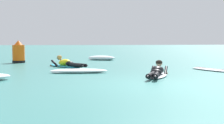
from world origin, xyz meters
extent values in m
plane|color=#387A75|center=(0.00, 10.00, 0.00)|extent=(120.00, 120.00, 0.00)
ellipsoid|color=silver|center=(0.60, 1.85, 0.04)|extent=(1.27, 2.00, 0.07)
ellipsoid|color=silver|center=(0.95, 2.69, 0.05)|extent=(0.27, 0.26, 0.06)
ellipsoid|color=black|center=(0.62, 1.90, 0.20)|extent=(0.65, 0.82, 0.35)
ellipsoid|color=black|center=(0.46, 1.51, 0.17)|extent=(0.42, 0.39, 0.20)
cylinder|color=black|center=(0.17, 1.03, 0.14)|extent=(0.48, 0.80, 0.14)
ellipsoid|color=black|center=(-0.01, 0.66, 0.14)|extent=(0.18, 0.24, 0.08)
cylinder|color=black|center=(0.32, 0.97, 0.14)|extent=(0.40, 0.82, 0.14)
ellipsoid|color=black|center=(0.19, 0.58, 0.14)|extent=(0.18, 0.24, 0.08)
cylinder|color=black|center=(0.57, 2.35, 0.12)|extent=(0.31, 0.58, 0.34)
sphere|color=tan|center=(0.71, 2.71, 0.02)|extent=(0.09, 0.09, 0.09)
cylinder|color=black|center=(0.97, 2.17, 0.12)|extent=(0.31, 0.58, 0.34)
sphere|color=tan|center=(1.10, 2.50, 0.02)|extent=(0.09, 0.09, 0.09)
sphere|color=tan|center=(0.78, 2.29, 0.38)|extent=(0.21, 0.21, 0.21)
ellipsoid|color=black|center=(0.77, 2.27, 0.41)|extent=(0.28, 0.27, 0.16)
ellipsoid|color=#2DB2D1|center=(-2.35, 5.83, 0.04)|extent=(1.65, 2.15, 0.07)
ellipsoid|color=#2DB2D1|center=(-2.92, 6.72, 0.05)|extent=(0.27, 0.27, 0.06)
ellipsoid|color=yellow|center=(-2.37, 5.87, 0.20)|extent=(0.73, 0.82, 0.35)
ellipsoid|color=black|center=(-2.15, 5.52, 0.17)|extent=(0.44, 0.42, 0.20)
cylinder|color=black|center=(-1.90, 4.99, 0.14)|extent=(0.55, 0.83, 0.14)
ellipsoid|color=black|center=(-1.68, 4.60, 0.14)|extent=(0.20, 0.24, 0.08)
cylinder|color=black|center=(-1.77, 5.07, 0.14)|extent=(0.63, 0.79, 0.14)
ellipsoid|color=black|center=(-1.51, 4.72, 0.14)|extent=(0.20, 0.24, 0.08)
cylinder|color=black|center=(-2.77, 6.09, 0.12)|extent=(0.39, 0.54, 0.34)
sphere|color=#8C6647|center=(-2.98, 6.41, 0.02)|extent=(0.09, 0.09, 0.09)
cylinder|color=black|center=(-2.39, 6.31, 0.12)|extent=(0.39, 0.54, 0.34)
sphere|color=#8C6647|center=(-2.59, 6.61, 0.02)|extent=(0.09, 0.09, 0.09)
sphere|color=#8C6647|center=(-2.60, 6.23, 0.38)|extent=(0.21, 0.21, 0.21)
ellipsoid|color=#AD894C|center=(-2.59, 6.21, 0.41)|extent=(0.29, 0.29, 0.16)
ellipsoid|color=silver|center=(3.17, 3.43, 0.04)|extent=(1.22, 2.14, 0.07)
cube|color=red|center=(3.17, 3.43, 0.07)|extent=(0.64, 1.68, 0.01)
ellipsoid|color=white|center=(-0.33, 10.25, 0.13)|extent=(1.69, 1.19, 0.27)
ellipsoid|color=white|center=(0.07, 10.16, 0.09)|extent=(0.63, 0.42, 0.19)
ellipsoid|color=white|center=(-0.79, 10.40, 0.07)|extent=(0.64, 0.46, 0.15)
ellipsoid|color=white|center=(-1.84, 3.22, 0.08)|extent=(2.04, 0.62, 0.15)
ellipsoid|color=white|center=(-1.33, 3.28, 0.05)|extent=(0.77, 0.47, 0.11)
ellipsoid|color=white|center=(-2.44, 3.20, 0.04)|extent=(0.73, 0.27, 0.08)
cylinder|color=#EA5B0F|center=(-4.71, 8.74, 0.45)|extent=(0.61, 0.61, 0.90)
cone|color=#EA5B0F|center=(-4.71, 8.74, 1.02)|extent=(0.43, 0.43, 0.24)
cylinder|color=black|center=(-4.71, 8.74, 0.06)|extent=(0.64, 0.64, 0.12)
camera|label=1|loc=(-2.16, -7.94, 1.14)|focal=51.30mm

